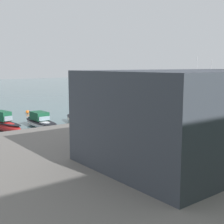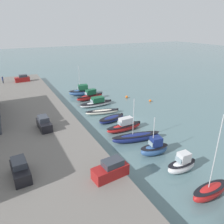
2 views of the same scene
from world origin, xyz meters
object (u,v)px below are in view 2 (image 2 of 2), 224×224
object	(u,v)px
moored_boat_6	(112,119)
mooring_buoy_0	(150,101)
parked_car_1	(20,170)
parked_car_0	(111,170)
moored_boat_3	(154,148)
mooring_buoy_1	(127,97)
moored_boat_1	(210,191)
moored_boat_7	(102,112)
moored_boat_5	(124,126)
parked_car_3	(22,79)
person_on_quay	(3,80)
moored_boat_8	(97,103)
parked_car_2	(44,124)
moored_boat_9	(90,96)
moored_boat_4	(136,137)
moored_boat_2	(182,165)
moored_boat_10	(82,91)

from	to	relation	value
moored_boat_6	mooring_buoy_0	xyz separation A→B (m)	(6.04, -13.93, -0.23)
parked_car_1	parked_car_0	bearing A→B (deg)	150.05
moored_boat_3	mooring_buoy_1	world-z (taller)	moored_boat_3
moored_boat_1	moored_boat_7	size ratio (longest dim) A/B	1.36
moored_boat_5	parked_car_3	xyz separation A→B (m)	(40.05, 12.90, 1.70)
parked_car_0	person_on_quay	xyz separation A→B (m)	(52.99, 9.36, 0.18)
moored_boat_8	mooring_buoy_1	distance (m)	9.55
parked_car_1	parked_car_2	bearing A→B (deg)	-116.27
moored_boat_1	parked_car_1	xyz separation A→B (m)	(11.20, 18.39, 1.68)
moored_boat_5	moored_boat_9	distance (m)	19.35
moored_boat_8	moored_boat_9	bearing A→B (deg)	-4.33
moored_boat_4	parked_car_1	distance (m)	18.45
moored_boat_1	parked_car_2	size ratio (longest dim) A/B	2.41
moored_boat_9	parked_car_0	bearing A→B (deg)	152.52
moored_boat_2	moored_boat_5	xyz separation A→B (m)	(13.81, 0.69, -0.15)
moored_boat_10	parked_car_3	distance (m)	21.07
moored_boat_9	moored_boat_10	xyz separation A→B (m)	(4.48, 0.53, 0.13)
moored_boat_5	moored_boat_10	bearing A→B (deg)	-2.66
moored_boat_4	mooring_buoy_0	bearing A→B (deg)	-32.41
moored_boat_1	moored_boat_9	size ratio (longest dim) A/B	1.31
moored_boat_6	parked_car_2	world-z (taller)	parked_car_2
moored_boat_4	moored_boat_6	xyz separation A→B (m)	(9.10, -0.07, -0.23)
moored_boat_2	moored_boat_9	bearing A→B (deg)	0.57
moored_boat_1	moored_boat_5	distance (m)	18.80
moored_boat_4	mooring_buoy_1	bearing A→B (deg)	-16.39
person_on_quay	mooring_buoy_1	world-z (taller)	person_on_quay
moored_boat_9	parked_car_2	bearing A→B (deg)	126.98
moored_boat_4	moored_boat_5	distance (m)	4.31
moored_boat_1	moored_boat_9	xyz separation A→B (m)	(38.13, -0.87, 0.04)
moored_boat_4	mooring_buoy_1	distance (m)	22.84
moored_boat_3	person_on_quay	distance (m)	52.88
moored_boat_8	parked_car_1	xyz separation A→B (m)	(-21.96, 18.95, 1.86)
moored_boat_9	parked_car_3	xyz separation A→B (m)	(20.73, 13.86, 1.64)
parked_car_0	parked_car_2	world-z (taller)	same
moored_boat_2	mooring_buoy_1	size ratio (longest dim) A/B	6.52
moored_boat_2	moored_boat_4	xyz separation A→B (m)	(9.51, 0.94, -0.30)
moored_boat_2	person_on_quay	world-z (taller)	person_on_quay
moored_boat_3	moored_boat_8	size ratio (longest dim) A/B	0.75
moored_boat_2	parked_car_3	distance (m)	55.57
moored_boat_8	mooring_buoy_1	world-z (taller)	moored_boat_8
parked_car_3	person_on_quay	size ratio (longest dim) A/B	2.00
moored_boat_2	mooring_buoy_1	xyz separation A→B (m)	(29.90, -9.34, -0.72)
mooring_buoy_1	parked_car_0	bearing A→B (deg)	146.21
moored_boat_1	moored_boat_5	xyz separation A→B (m)	(18.80, 0.09, -0.01)
parked_car_0	moored_boat_4	bearing A→B (deg)	-53.44
moored_boat_6	parked_car_3	world-z (taller)	parked_car_3
moored_boat_2	moored_boat_9	xyz separation A→B (m)	(33.13, -0.27, -0.10)
moored_boat_8	mooring_buoy_0	xyz separation A→B (m)	(-3.50, -13.11, -0.45)
parked_car_1	moored_boat_10	bearing A→B (deg)	-123.98
moored_boat_3	mooring_buoy_1	size ratio (longest dim) A/B	9.07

